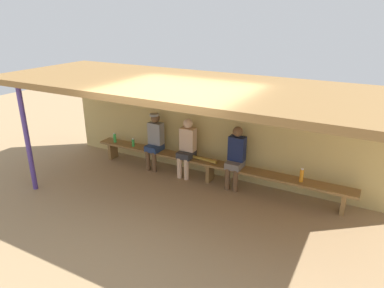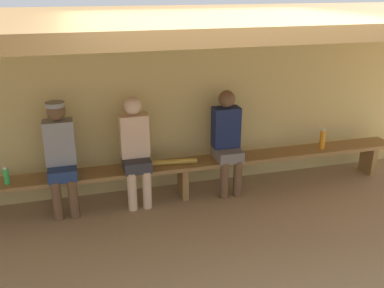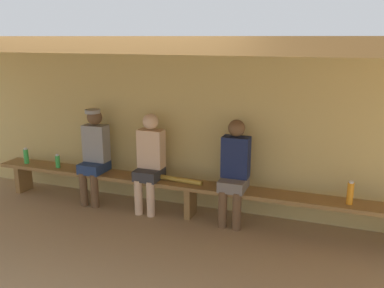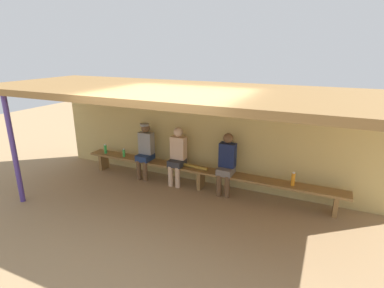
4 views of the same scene
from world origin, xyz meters
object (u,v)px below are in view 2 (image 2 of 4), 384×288
bench (183,168)px  player_in_blue (135,147)px  player_in_red (227,138)px  water_bottle_green (6,176)px  baseball_bat (162,163)px  player_shirtless_tan (61,153)px  water_bottle_blue (323,139)px

bench → player_in_blue: 0.68m
player_in_red → water_bottle_green: size_ratio=6.54×
bench → player_in_blue: player_in_blue is taller
player_in_red → water_bottle_green: bearing=-179.0°
player_in_blue → water_bottle_green: (-1.47, -0.04, -0.17)m
player_in_blue → baseball_bat: player_in_blue is taller
water_bottle_green → baseball_bat: (1.79, 0.04, -0.06)m
player_shirtless_tan → water_bottle_blue: bearing=-0.4°
bench → baseball_bat: bearing=-180.0°
player_in_red → player_in_blue: (-1.17, 0.00, 0.00)m
bench → water_bottle_blue: water_bottle_blue is taller
bench → water_bottle_blue: 1.96m
player_in_blue → water_bottle_blue: 2.54m
player_in_blue → water_bottle_green: player_in_blue is taller
water_bottle_blue → player_in_blue: bearing=179.4°
bench → water_bottle_green: size_ratio=29.39×
bench → water_bottle_green: 2.06m
player_in_red → player_shirtless_tan: 2.03m
water_bottle_blue → player_shirtless_tan: bearing=179.6°
player_in_red → player_in_blue: size_ratio=1.00×
player_in_red → water_bottle_blue: bearing=-1.1°
player_in_blue → water_bottle_blue: (2.53, -0.03, -0.14)m
water_bottle_blue → baseball_bat: 2.21m
player_shirtless_tan → water_bottle_green: 0.64m
player_in_red → water_bottle_green: (-2.63, -0.04, -0.17)m
player_in_blue → water_bottle_blue: player_in_blue is taller
water_bottle_blue → baseball_bat: (-2.21, 0.02, -0.10)m
water_bottle_blue → water_bottle_green: bearing=-179.7°
water_bottle_blue → baseball_bat: water_bottle_blue is taller
water_bottle_green → baseball_bat: 1.79m
player_in_blue → player_shirtless_tan: 0.86m
water_bottle_green → water_bottle_blue: water_bottle_blue is taller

